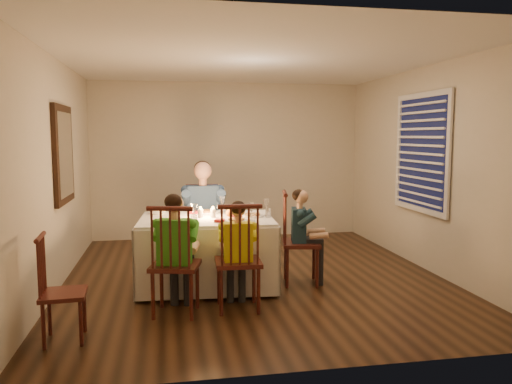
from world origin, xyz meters
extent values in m
plane|color=black|center=(0.00, 0.00, 0.00)|extent=(5.00, 5.00, 0.00)
cube|color=beige|center=(-2.25, 0.00, 1.30)|extent=(0.02, 5.00, 2.60)
cube|color=beige|center=(2.25, 0.00, 1.30)|extent=(0.02, 5.00, 2.60)
cube|color=beige|center=(0.00, 2.50, 1.30)|extent=(4.50, 0.02, 2.60)
plane|color=white|center=(0.00, 0.00, 2.60)|extent=(5.00, 5.00, 0.00)
cube|color=silver|center=(-0.59, -0.28, 0.78)|extent=(1.55, 1.16, 0.04)
cube|color=silver|center=(-0.56, 0.26, 0.40)|extent=(1.52, 0.12, 0.74)
cube|color=silver|center=(-0.63, -0.82, 0.40)|extent=(1.52, 0.12, 0.74)
cube|color=silver|center=(0.16, -0.33, 0.40)|extent=(0.09, 1.10, 0.74)
cube|color=silver|center=(-1.35, -0.23, 0.40)|extent=(0.09, 1.10, 0.74)
cylinder|color=white|center=(-0.55, 0.04, 0.81)|extent=(0.28, 0.28, 0.02)
cylinder|color=white|center=(-0.92, -0.57, 0.81)|extent=(0.28, 0.28, 0.02)
cylinder|color=white|center=(-0.30, -0.60, 0.81)|extent=(0.28, 0.28, 0.02)
cylinder|color=white|center=(-0.07, -0.30, 0.81)|extent=(0.28, 0.28, 0.02)
cylinder|color=white|center=(-0.66, -0.28, 0.85)|extent=(0.06, 0.06, 0.10)
cylinder|color=white|center=(-0.52, -0.28, 0.85)|extent=(0.06, 0.06, 0.10)
sphere|color=yellow|center=(-1.15, 0.08, 0.84)|extent=(0.09, 0.09, 0.09)
sphere|color=orange|center=(-0.33, -0.24, 0.84)|extent=(0.08, 0.08, 0.08)
imported|color=white|center=(-1.14, 0.10, 0.82)|extent=(0.23, 0.23, 0.05)
cube|color=black|center=(-2.22, 0.30, 1.50)|extent=(0.05, 0.95, 1.15)
cube|color=white|center=(-2.19, 0.30, 1.50)|extent=(0.01, 0.78, 0.98)
cube|color=#0D1235|center=(2.23, 0.10, 1.50)|extent=(0.01, 1.20, 1.40)
cube|color=white|center=(2.21, 0.10, 1.50)|extent=(0.03, 1.34, 1.54)
camera|label=1|loc=(-1.04, -5.87, 1.72)|focal=35.00mm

